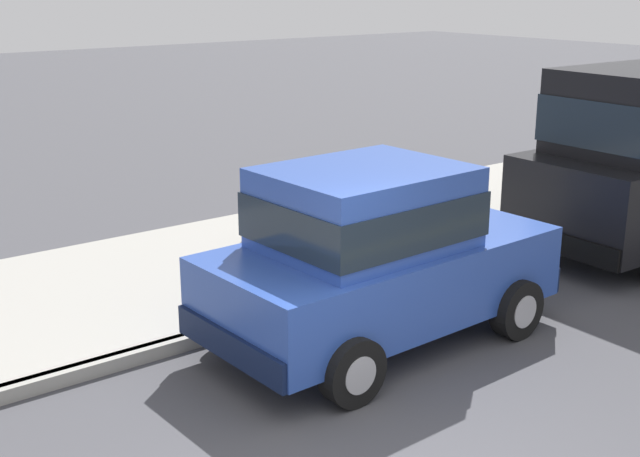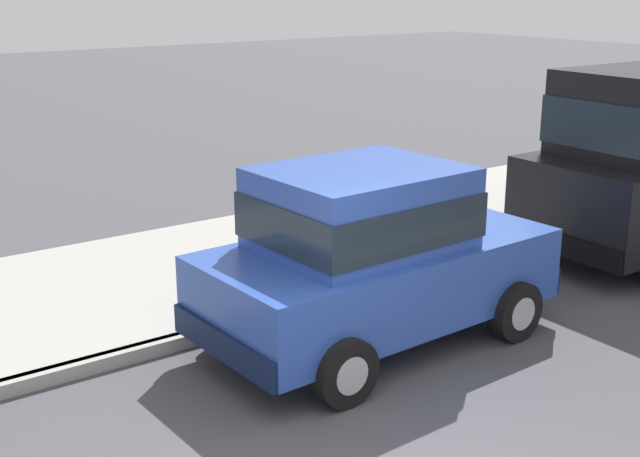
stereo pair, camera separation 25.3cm
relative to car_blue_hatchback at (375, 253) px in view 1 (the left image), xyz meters
The scene contains 4 objects.
curb 2.10m from the car_blue_hatchback, 123.52° to the right, with size 0.16×64.00×0.14m, color gray.
sidewalk 3.37m from the car_blue_hatchback, 151.01° to the right, with size 3.60×64.00×0.14m, color #99968E.
car_blue_hatchback is the anchor object (origin of this frame).
dog_grey 3.44m from the car_blue_hatchback, 168.69° to the left, with size 0.65×0.48×0.49m.
Camera 1 is at (3.87, -3.73, 3.64)m, focal length 46.90 mm.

